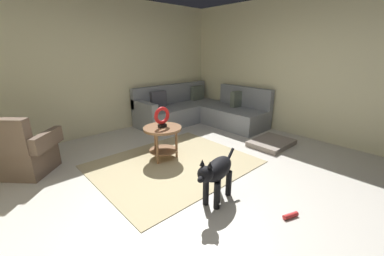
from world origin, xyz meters
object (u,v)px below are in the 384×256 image
object	(u,v)px
torus_sculpture	(162,117)
dog_toy_rope	(291,215)
armchair	(23,153)
dog_bed_mat	(271,143)
side_table	(163,135)
dog	(217,172)
sectional_couch	(200,111)

from	to	relation	value
torus_sculpture	dog_toy_rope	distance (m)	2.20
armchair	dog_bed_mat	distance (m)	4.00
dog_bed_mat	side_table	bearing A→B (deg)	153.99
dog_bed_mat	dog_toy_rope	bearing A→B (deg)	-144.64
armchair	dog	world-z (taller)	armchair
armchair	dog_toy_rope	distance (m)	3.54
torus_sculpture	side_table	bearing A→B (deg)	80.54
dog_bed_mat	armchair	bearing A→B (deg)	153.27
torus_sculpture	armchair	bearing A→B (deg)	152.53
dog	dog_toy_rope	distance (m)	0.89
dog_bed_mat	dog	bearing A→B (deg)	-167.28
torus_sculpture	dog_bed_mat	size ratio (longest dim) A/B	0.41
side_table	dog_bed_mat	bearing A→B (deg)	-26.01
armchair	dog	bearing A→B (deg)	-11.25
dog	dog_toy_rope	world-z (taller)	dog
dog	dog_toy_rope	bearing A→B (deg)	-168.21
sectional_couch	dog_bed_mat	world-z (taller)	sectional_couch
side_table	dog_toy_rope	size ratio (longest dim) A/B	3.34
sectional_couch	dog_toy_rope	distance (m)	3.58
sectional_couch	dog_toy_rope	size ratio (longest dim) A/B	12.53
side_table	torus_sculpture	bearing A→B (deg)	-99.46
sectional_couch	dog	xyz separation A→B (m)	(-2.07, -2.40, 0.09)
sectional_couch	side_table	xyz separation A→B (m)	(-1.83, -1.05, 0.12)
side_table	dog_bed_mat	world-z (taller)	side_table
side_table	dog	distance (m)	1.37
side_table	dog_bed_mat	distance (m)	2.06
dog_bed_mat	torus_sculpture	bearing A→B (deg)	153.99
sectional_couch	armchair	size ratio (longest dim) A/B	2.27
sectional_couch	armchair	distance (m)	3.58
dog_bed_mat	dog_toy_rope	size ratio (longest dim) A/B	4.45
side_table	torus_sculpture	distance (m)	0.29
sectional_couch	torus_sculpture	world-z (taller)	sectional_couch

